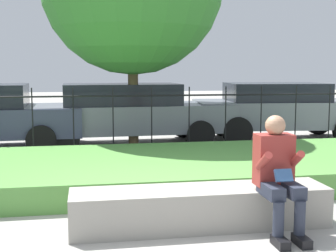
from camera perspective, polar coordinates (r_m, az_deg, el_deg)
ground_plane at (r=5.13m, az=0.22°, el=-12.40°), size 60.00×60.00×0.00m
stone_bench at (r=5.14m, az=3.98°, el=-10.16°), size 2.78×0.58×0.43m
person_seated_reader at (r=4.95m, az=13.21°, el=-5.33°), size 0.42×0.73×1.23m
grass_berm at (r=7.15m, az=-2.86°, el=-5.36°), size 10.76×2.94×0.35m
iron_fence at (r=8.86m, az=-4.35°, el=0.60°), size 8.76×0.03×1.36m
car_parked_right at (r=11.48m, az=13.49°, el=2.01°), size 4.21×2.13×1.36m
car_parked_center at (r=10.54m, az=-4.95°, el=1.68°), size 4.65×1.93×1.37m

